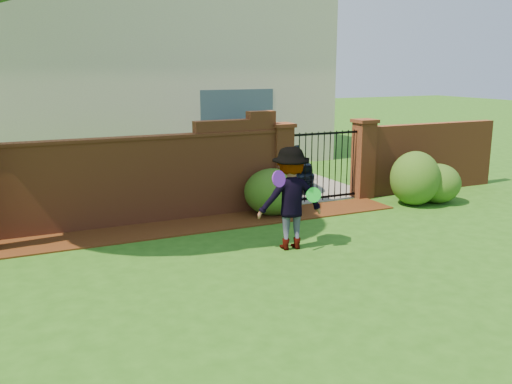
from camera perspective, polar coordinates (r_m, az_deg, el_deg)
name	(u,v)px	position (r m, az deg, el deg)	size (l,w,h in m)	color
ground	(261,286)	(8.23, 0.52, -9.52)	(80.00, 80.00, 0.01)	#255816
mulch_bed	(140,232)	(10.92, -11.64, -4.02)	(11.10, 1.08, 0.03)	#3B1B0A
brick_wall	(74,184)	(11.16, -17.94, 0.81)	(8.70, 0.31, 2.16)	brown
brick_wall_return	(429,157)	(14.87, 17.09, 3.41)	(4.00, 0.25, 1.70)	brown
pillar_left	(281,165)	(12.46, 2.56, 2.74)	(0.50, 0.50, 1.88)	brown
pillar_right	(363,158)	(13.61, 10.82, 3.37)	(0.50, 0.50, 1.88)	brown
iron_gate	(324,166)	(13.02, 6.86, 2.64)	(1.78, 0.03, 1.60)	black
driveway	(251,173)	(16.64, -0.48, 1.96)	(3.20, 8.00, 0.01)	slate
house	(131,64)	(19.35, -12.51, 12.57)	(12.40, 6.40, 6.30)	beige
car	(265,155)	(15.17, 0.96, 3.75)	(1.77, 4.39, 1.50)	black
shrub_left	(273,192)	(11.90, 1.68, 0.02)	(1.21, 1.21, 0.99)	#1F4D17
shrub_middle	(415,178)	(13.21, 15.81, 1.34)	(1.12, 1.12, 1.23)	#1F4D17
shrub_right	(438,183)	(13.62, 17.96, 0.84)	(1.02, 1.02, 0.91)	#1F4D17
man	(291,199)	(9.61, 3.55, -0.69)	(1.15, 0.66, 1.77)	gray
frisbee_purple	(279,179)	(9.09, 2.33, 1.34)	(0.28, 0.28, 0.03)	purple
frisbee_green	(314,195)	(9.52, 5.85, -0.29)	(0.26, 0.26, 0.02)	green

